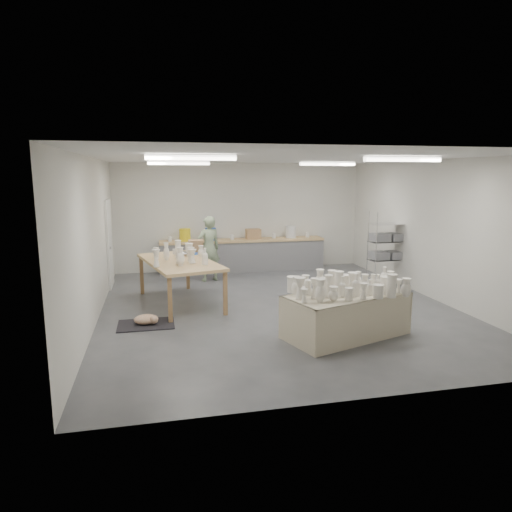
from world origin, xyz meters
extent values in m
plane|color=#424449|center=(0.00, 0.00, 0.00)|extent=(8.00, 8.00, 0.00)
cube|color=white|center=(0.00, 0.00, 2.99)|extent=(7.00, 8.00, 0.02)
cube|color=silver|center=(0.00, 4.00, 1.50)|extent=(7.00, 0.02, 3.00)
cube|color=silver|center=(0.00, -4.00, 1.50)|extent=(7.00, 0.02, 3.00)
cube|color=silver|center=(-3.50, 0.00, 1.50)|extent=(0.02, 8.00, 3.00)
cube|color=silver|center=(3.50, 0.00, 1.50)|extent=(0.02, 8.00, 3.00)
cube|color=white|center=(-3.47, 2.60, 1.05)|extent=(0.05, 0.90, 2.10)
cube|color=white|center=(-1.80, -1.50, 2.94)|extent=(1.40, 0.12, 0.08)
cube|color=white|center=(1.80, -1.50, 2.94)|extent=(1.40, 0.12, 0.08)
cube|color=white|center=(-1.80, 2.00, 2.94)|extent=(1.40, 0.12, 0.08)
cube|color=white|center=(1.80, 2.00, 2.94)|extent=(1.40, 0.12, 0.08)
cube|color=tan|center=(0.00, 3.68, 0.87)|extent=(4.60, 0.60, 0.06)
cube|color=slate|center=(0.00, 3.68, 0.42)|extent=(4.60, 0.55, 0.84)
cylinder|color=yellow|center=(-1.60, 3.68, 1.07)|extent=(0.30, 0.30, 0.34)
cylinder|color=#1E4AA4|center=(-0.90, 3.68, 1.07)|extent=(0.30, 0.30, 0.34)
cylinder|color=white|center=(1.40, 3.68, 1.07)|extent=(0.30, 0.30, 0.34)
cube|color=#956648|center=(0.30, 3.68, 1.04)|extent=(0.40, 0.30, 0.28)
cylinder|color=white|center=(-2.00, 3.68, 0.97)|extent=(0.10, 0.10, 0.14)
cylinder|color=white|center=(-0.30, 3.68, 0.97)|extent=(0.10, 0.10, 0.14)
cylinder|color=white|center=(0.90, 3.68, 0.97)|extent=(0.10, 0.10, 0.14)
cylinder|color=white|center=(1.90, 3.68, 0.97)|extent=(0.10, 0.10, 0.14)
cylinder|color=silver|center=(2.78, 1.18, 0.90)|extent=(0.02, 0.02, 1.80)
cylinder|color=silver|center=(3.62, 1.18, 0.90)|extent=(0.02, 0.02, 1.80)
cylinder|color=silver|center=(2.78, 1.62, 0.90)|extent=(0.02, 0.02, 1.80)
cylinder|color=silver|center=(3.62, 1.62, 0.90)|extent=(0.02, 0.02, 1.80)
cube|color=silver|center=(3.20, 1.40, 0.15)|extent=(0.88, 0.48, 0.02)
cube|color=silver|center=(3.20, 1.40, 0.60)|extent=(0.88, 0.48, 0.02)
cube|color=silver|center=(3.20, 1.40, 1.05)|extent=(0.88, 0.48, 0.02)
cube|color=silver|center=(3.20, 1.40, 1.50)|extent=(0.88, 0.48, 0.02)
cube|color=slate|center=(2.98, 1.40, 0.72)|extent=(0.38, 0.42, 0.18)
cube|color=slate|center=(3.42, 1.40, 0.72)|extent=(0.38, 0.42, 0.18)
cube|color=slate|center=(2.98, 1.40, 1.17)|extent=(0.38, 0.42, 0.18)
cube|color=slate|center=(3.42, 1.40, 1.17)|extent=(0.38, 0.42, 0.18)
cube|color=olive|center=(0.69, -1.89, 0.31)|extent=(2.00, 1.37, 0.62)
cube|color=beige|center=(0.69, -1.89, 0.71)|extent=(2.27, 1.59, 0.03)
cube|color=beige|center=(0.69, -2.36, 0.36)|extent=(1.97, 0.68, 0.72)
cube|color=beige|center=(0.69, -1.42, 0.36)|extent=(1.97, 0.68, 0.72)
cube|color=tan|center=(-1.92, 0.70, 0.89)|extent=(1.78, 2.68, 0.06)
cube|color=olive|center=(-2.46, -0.46, 0.43)|extent=(0.08, 0.08, 0.86)
cube|color=olive|center=(-1.37, -0.46, 0.43)|extent=(0.08, 0.08, 0.86)
cube|color=olive|center=(-2.46, 1.85, 0.43)|extent=(0.08, 0.08, 0.86)
cube|color=olive|center=(-1.37, 1.85, 0.43)|extent=(0.08, 0.08, 0.86)
ellipsoid|color=silver|center=(-1.82, 1.26, 0.97)|extent=(0.26, 0.26, 0.12)
cylinder|color=#1E4AA4|center=(-1.59, 1.41, 0.94)|extent=(0.26, 0.26, 0.03)
cylinder|color=white|center=(-1.97, 1.51, 0.98)|extent=(0.11, 0.11, 0.12)
cube|color=#956648|center=(-1.49, 1.68, 1.06)|extent=(0.32, 0.26, 0.28)
cube|color=black|center=(-2.61, -0.59, 0.01)|extent=(1.00, 0.70, 0.02)
ellipsoid|color=white|center=(-2.61, -0.59, 0.11)|extent=(0.49, 0.41, 0.18)
sphere|color=white|center=(-2.47, -0.68, 0.13)|extent=(0.15, 0.15, 0.15)
imported|color=gray|center=(-1.08, 2.66, 0.83)|extent=(0.70, 0.56, 1.66)
cylinder|color=#A61725|center=(-1.08, 2.93, 0.33)|extent=(0.49, 0.49, 0.04)
cylinder|color=silver|center=(-0.93, 2.87, 0.16)|extent=(0.02, 0.02, 0.32)
cylinder|color=silver|center=(-1.09, 3.08, 0.16)|extent=(0.02, 0.02, 0.32)
cylinder|color=silver|center=(-1.20, 2.84, 0.16)|extent=(0.02, 0.02, 0.32)
camera|label=1|loc=(-2.38, -8.73, 2.68)|focal=32.00mm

